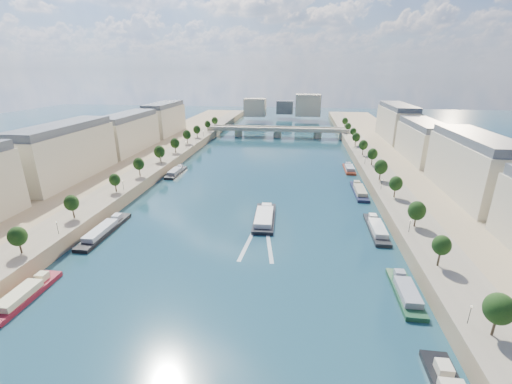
# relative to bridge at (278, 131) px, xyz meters

# --- Properties ---
(ground) EXTENTS (700.00, 700.00, 0.00)m
(ground) POSITION_rel_bridge_xyz_m (0.00, -121.44, -5.08)
(ground) COLOR #0B2D33
(ground) RESTS_ON ground
(quay_left) EXTENTS (44.00, 520.00, 5.00)m
(quay_left) POSITION_rel_bridge_xyz_m (-72.00, -121.44, -2.58)
(quay_left) COLOR #9E8460
(quay_left) RESTS_ON ground
(quay_right) EXTENTS (44.00, 520.00, 5.00)m
(quay_right) POSITION_rel_bridge_xyz_m (72.00, -121.44, -2.58)
(quay_right) COLOR #9E8460
(quay_right) RESTS_ON ground
(pave_left) EXTENTS (14.00, 520.00, 0.10)m
(pave_left) POSITION_rel_bridge_xyz_m (-57.00, -121.44, -0.03)
(pave_left) COLOR gray
(pave_left) RESTS_ON quay_left
(pave_right) EXTENTS (14.00, 520.00, 0.10)m
(pave_right) POSITION_rel_bridge_xyz_m (57.00, -121.44, -0.03)
(pave_right) COLOR gray
(pave_right) RESTS_ON quay_right
(trees_left) EXTENTS (4.80, 268.80, 8.26)m
(trees_left) POSITION_rel_bridge_xyz_m (-55.00, -119.44, 5.39)
(trees_left) COLOR #382B1E
(trees_left) RESTS_ON ground
(trees_right) EXTENTS (4.80, 268.80, 8.26)m
(trees_right) POSITION_rel_bridge_xyz_m (55.00, -111.44, 5.39)
(trees_right) COLOR #382B1E
(trees_right) RESTS_ON ground
(lamps_left) EXTENTS (0.36, 200.36, 4.28)m
(lamps_left) POSITION_rel_bridge_xyz_m (-52.50, -131.44, 2.70)
(lamps_left) COLOR black
(lamps_left) RESTS_ON ground
(lamps_right) EXTENTS (0.36, 200.36, 4.28)m
(lamps_right) POSITION_rel_bridge_xyz_m (52.50, -116.44, 2.70)
(lamps_right) COLOR black
(lamps_right) RESTS_ON ground
(buildings_left) EXTENTS (16.00, 226.00, 23.20)m
(buildings_left) POSITION_rel_bridge_xyz_m (-85.00, -109.44, 11.37)
(buildings_left) COLOR #BCB090
(buildings_left) RESTS_ON ground
(buildings_right) EXTENTS (16.00, 226.00, 23.20)m
(buildings_right) POSITION_rel_bridge_xyz_m (85.00, -109.44, 11.37)
(buildings_right) COLOR #BCB090
(buildings_right) RESTS_ON ground
(skyline) EXTENTS (79.00, 42.00, 22.00)m
(skyline) POSITION_rel_bridge_xyz_m (3.19, 98.08, 9.57)
(skyline) COLOR #BCB090
(skyline) RESTS_ON ground
(bridge) EXTENTS (112.00, 12.00, 8.15)m
(bridge) POSITION_rel_bridge_xyz_m (0.00, 0.00, 0.00)
(bridge) COLOR #C1B79E
(bridge) RESTS_ON ground
(tour_barge) EXTENTS (8.37, 25.93, 3.63)m
(tour_barge) POSITION_rel_bridge_xyz_m (6.72, -162.00, -4.16)
(tour_barge) COLOR black
(tour_barge) RESTS_ON ground
(wake) EXTENTS (10.76, 26.01, 0.04)m
(wake) POSITION_rel_bridge_xyz_m (6.72, -178.65, -5.06)
(wake) COLOR silver
(wake) RESTS_ON ground
(moored_barges_left) EXTENTS (5.00, 154.51, 3.60)m
(moored_barges_left) POSITION_rel_bridge_xyz_m (-45.50, -186.70, -4.24)
(moored_barges_left) COLOR #191E38
(moored_barges_left) RESTS_ON ground
(moored_barges_right) EXTENTS (5.00, 162.99, 3.60)m
(moored_barges_right) POSITION_rel_bridge_xyz_m (45.50, -165.65, -4.24)
(moored_barges_right) COLOR black
(moored_barges_right) RESTS_ON ground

